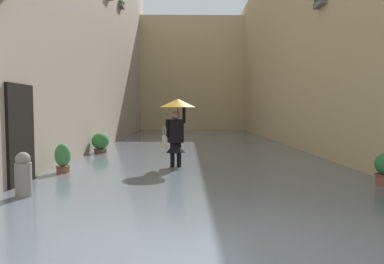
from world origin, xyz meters
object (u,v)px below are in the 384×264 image
potted_plant_far_right (100,144)px  potted_plant_mid_right (63,160)px  mooring_bollard (23,179)px  person_wading (177,121)px

potted_plant_far_right → potted_plant_mid_right: 3.92m
potted_plant_far_right → mooring_bollard: (-0.19, 6.31, -0.01)m
person_wading → mooring_bollard: 4.16m
person_wading → potted_plant_far_right: size_ratio=2.36×
person_wading → potted_plant_mid_right: 2.98m
potted_plant_mid_right → potted_plant_far_right: bearing=-89.4°
mooring_bollard → potted_plant_mid_right: bearing=-86.6°
person_wading → potted_plant_far_right: bearing=-48.9°
person_wading → potted_plant_far_right: (2.78, -3.18, -0.90)m
potted_plant_mid_right → person_wading: bearing=-164.8°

